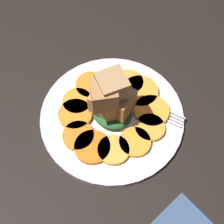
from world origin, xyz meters
TOP-DOWN VIEW (x-y plane):
  - table_slab at (0.00, 0.00)cm, footprint 120.00×120.00cm
  - plate at (0.00, 0.00)cm, footprint 27.24×27.24cm
  - carrot_slice_0 at (5.12, -4.84)cm, footprint 5.42×5.42cm
  - carrot_slice_1 at (7.50, -1.18)cm, footprint 6.17×6.17cm
  - carrot_slice_2 at (6.43, 3.19)cm, footprint 5.69×5.69cm
  - carrot_slice_3 at (4.47, 5.27)cm, footprint 6.41×6.41cm
  - carrot_slice_4 at (0.64, 7.63)cm, footprint 5.77×5.77cm
  - carrot_slice_5 at (-2.72, 7.16)cm, footprint 6.47×6.47cm
  - carrot_slice_6 at (-5.64, 4.75)cm, footprint 5.66×5.66cm
  - carrot_slice_7 at (-7.08, 0.91)cm, footprint 5.72×5.72cm
  - carrot_slice_8 at (-6.87, -3.12)cm, footprint 5.53×5.53cm
  - carrot_slice_9 at (-4.60, -5.85)cm, footprint 6.71×6.71cm
  - carrot_slice_10 at (-0.50, -7.34)cm, footprint 7.15×7.15cm
  - carrot_slice_11 at (2.99, -7.13)cm, footprint 5.89×5.89cm
  - center_pile at (0.12, 0.11)cm, footprint 8.66×8.49cm
  - fork at (-2.23, -5.71)cm, footprint 17.51×7.65cm

SIDE VIEW (x-z plane):
  - table_slab at x=0.00cm, z-range 0.00..2.00cm
  - plate at x=0.00cm, z-range 1.99..3.04cm
  - fork at x=-2.23cm, z-range 3.10..3.50cm
  - carrot_slice_0 at x=5.12cm, z-range 3.10..4.03cm
  - carrot_slice_1 at x=7.50cm, z-range 3.10..4.03cm
  - carrot_slice_2 at x=6.43cm, z-range 3.10..4.03cm
  - carrot_slice_3 at x=4.47cm, z-range 3.10..4.03cm
  - carrot_slice_4 at x=0.64cm, z-range 3.10..4.03cm
  - carrot_slice_5 at x=-2.72cm, z-range 3.10..4.03cm
  - carrot_slice_6 at x=-5.64cm, z-range 3.10..4.03cm
  - carrot_slice_7 at x=-7.08cm, z-range 3.10..4.03cm
  - carrot_slice_8 at x=-6.87cm, z-range 3.10..4.03cm
  - carrot_slice_9 at x=-4.60cm, z-range 3.10..4.03cm
  - carrot_slice_10 at x=-0.50cm, z-range 3.10..4.03cm
  - carrot_slice_11 at x=2.99cm, z-range 3.10..4.03cm
  - center_pile at x=0.12cm, z-range 2.39..14.03cm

